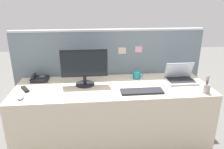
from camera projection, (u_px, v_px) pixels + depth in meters
ground_plane at (112, 141)px, 2.71m from camera, size 10.00×10.00×0.00m
desk at (112, 115)px, 2.58m from camera, size 2.18×0.75×0.75m
cubicle_divider at (109, 80)px, 2.88m from camera, size 2.40×0.08×1.33m
desktop_monitor at (84, 66)px, 2.42m from camera, size 0.52×0.21×0.41m
laptop at (180, 77)px, 2.59m from camera, size 0.34×0.27×0.22m
desk_phone at (39, 79)px, 2.60m from camera, size 0.20×0.16×0.08m
keyboard_main at (142, 91)px, 2.29m from camera, size 0.45×0.15×0.02m
computer_mouse_right_hand at (21, 97)px, 2.14m from camera, size 0.06×0.10×0.03m
pen_cup at (207, 89)px, 2.26m from camera, size 0.07×0.07×0.18m
cell_phone_white_slab at (53, 96)px, 2.19m from camera, size 0.12×0.15×0.01m
tv_remote at (25, 89)px, 2.35m from camera, size 0.13×0.17×0.02m
coffee_mug at (137, 75)px, 2.67m from camera, size 0.13×0.09×0.09m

